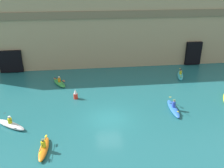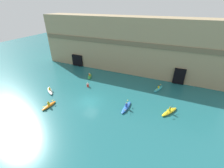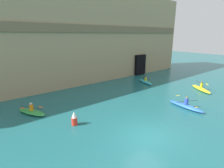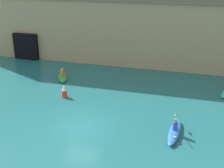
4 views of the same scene
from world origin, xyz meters
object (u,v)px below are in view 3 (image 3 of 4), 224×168
(kayak_cyan, at_px, (145,82))
(kayak_yellow, at_px, (201,89))
(kayak_green, at_px, (32,112))
(kayak_blue, at_px, (186,106))
(marker_buoy, at_px, (74,119))

(kayak_cyan, relative_size, kayak_yellow, 0.96)
(kayak_green, xyz_separation_m, kayak_blue, (11.83, -7.80, 0.02))
(kayak_green, distance_m, kayak_yellow, 19.48)
(kayak_yellow, bearing_deg, marker_buoy, 114.30)
(kayak_cyan, distance_m, kayak_yellow, 7.25)
(kayak_blue, distance_m, kayak_yellow, 6.88)
(kayak_blue, height_order, kayak_yellow, kayak_yellow)
(kayak_green, bearing_deg, kayak_cyan, 66.40)
(kayak_blue, bearing_deg, marker_buoy, -107.13)
(kayak_blue, distance_m, kayak_cyan, 9.28)
(kayak_cyan, bearing_deg, marker_buoy, -51.79)
(kayak_blue, height_order, marker_buoy, kayak_blue)
(kayak_blue, distance_m, marker_buoy, 10.47)
(kayak_green, distance_m, marker_buoy, 4.60)
(kayak_blue, xyz_separation_m, marker_buoy, (-9.79, 3.69, 0.28))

